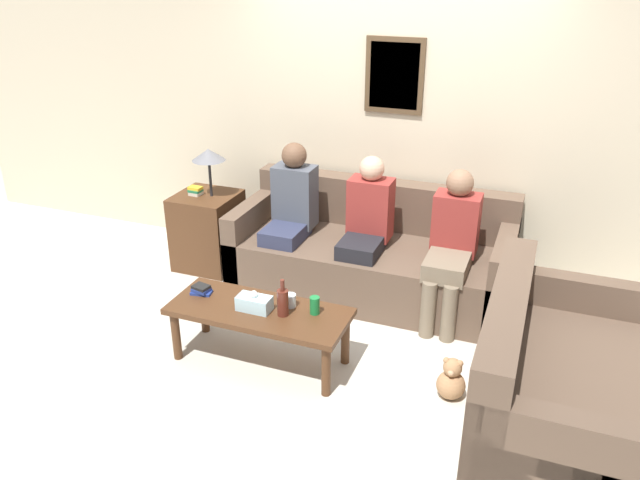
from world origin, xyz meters
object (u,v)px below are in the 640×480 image
object	(u,v)px
wine_bottle	(283,302)
drinking_glass	(290,300)
coffee_table	(259,316)
couch_main	(372,257)
person_left	(290,211)
person_right	(452,242)
teddy_bear	(451,381)
couch_side	(556,387)
person_middle	(366,226)

from	to	relation	value
wine_bottle	drinking_glass	distance (m)	0.13
coffee_table	drinking_glass	world-z (taller)	drinking_glass
couch_main	person_left	size ratio (longest dim) A/B	1.85
coffee_table	wine_bottle	bearing A→B (deg)	-3.51
coffee_table	person_right	distance (m)	1.54
teddy_bear	wine_bottle	bearing A→B (deg)	-175.63
couch_side	wine_bottle	world-z (taller)	couch_side
coffee_table	person_middle	distance (m)	1.21
coffee_table	wine_bottle	xyz separation A→B (m)	(0.18, -0.01, 0.16)
couch_main	teddy_bear	xyz separation A→B (m)	(0.89, -1.19, -0.17)
couch_side	person_left	size ratio (longest dim) A/B	1.31
coffee_table	person_middle	xyz separation A→B (m)	(0.40, 1.11, 0.28)
person_left	teddy_bear	bearing A→B (deg)	-33.88
couch_main	person_right	bearing A→B (deg)	-17.15
coffee_table	wine_bottle	world-z (taller)	wine_bottle
couch_main	couch_side	xyz separation A→B (m)	(1.49, -1.27, 0.00)
wine_bottle	person_right	distance (m)	1.40
coffee_table	person_left	size ratio (longest dim) A/B	1.02
wine_bottle	person_right	size ratio (longest dim) A/B	0.23
couch_main	teddy_bear	bearing A→B (deg)	-53.23
wine_bottle	person_middle	xyz separation A→B (m)	(0.21, 1.12, 0.13)
person_middle	person_right	size ratio (longest dim) A/B	1.02
couch_main	person_middle	distance (m)	0.38
couch_side	person_right	world-z (taller)	person_right
couch_side	coffee_table	xyz separation A→B (m)	(-1.91, 0.00, 0.05)
coffee_table	drinking_glass	bearing A→B (deg)	30.60
teddy_bear	person_middle	bearing A→B (deg)	131.21
wine_bottle	person_left	world-z (taller)	person_left
couch_side	person_middle	distance (m)	1.90
person_right	person_middle	bearing A→B (deg)	176.12
person_left	person_right	world-z (taller)	person_left
coffee_table	person_left	distance (m)	1.19
couch_side	coffee_table	bearing A→B (deg)	89.90
person_left	person_middle	xyz separation A→B (m)	(0.66, -0.02, -0.02)
couch_main	teddy_bear	world-z (taller)	couch_main
wine_bottle	drinking_glass	size ratio (longest dim) A/B	2.92
person_left	person_right	size ratio (longest dim) A/B	1.05
coffee_table	teddy_bear	size ratio (longest dim) A/B	4.24
drinking_glass	person_left	distance (m)	1.13
couch_side	person_right	distance (m)	1.38
couch_side	teddy_bear	distance (m)	0.63
drinking_glass	wine_bottle	bearing A→B (deg)	-89.56
person_right	teddy_bear	distance (m)	1.13
person_left	coffee_table	bearing A→B (deg)	-76.95
couch_main	wine_bottle	size ratio (longest dim) A/B	8.59
drinking_glass	person_middle	world-z (taller)	person_middle
person_left	teddy_bear	distance (m)	1.96
wine_bottle	person_right	world-z (taller)	person_right
couch_main	person_right	distance (m)	0.78
couch_main	wine_bottle	world-z (taller)	couch_main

